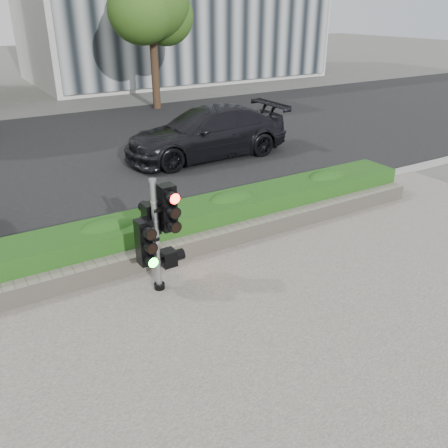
{
  "coord_description": "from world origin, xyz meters",
  "views": [
    {
      "loc": [
        -3.48,
        -5.34,
        4.41
      ],
      "look_at": [
        0.13,
        0.6,
        1.2
      ],
      "focal_mm": 38.0,
      "sensor_mm": 36.0,
      "label": 1
    }
  ],
  "objects": [
    {
      "name": "hedge",
      "position": [
        0.0,
        2.55,
        0.37
      ],
      "size": [
        12.0,
        1.0,
        0.68
      ],
      "primitive_type": "cube",
      "color": "#357A25",
      "rests_on": "sidewalk"
    },
    {
      "name": "car_dark",
      "position": [
        3.66,
        7.47,
        0.79
      ],
      "size": [
        5.28,
        2.16,
        1.53
      ],
      "primitive_type": "imported",
      "rotation": [
        0.0,
        0.0,
        -1.57
      ],
      "color": "black",
      "rests_on": "road"
    },
    {
      "name": "traffic_signal",
      "position": [
        -0.83,
        1.13,
        1.12
      ],
      "size": [
        0.68,
        0.5,
        1.96
      ],
      "rotation": [
        0.0,
        0.0,
        0.04
      ],
      "color": "black",
      "rests_on": "sidewalk"
    },
    {
      "name": "sidewalk",
      "position": [
        0.0,
        -2.5,
        0.01
      ],
      "size": [
        16.0,
        11.0,
        0.03
      ],
      "primitive_type": "cube",
      "color": "#9E9389",
      "rests_on": "ground"
    },
    {
      "name": "road",
      "position": [
        0.0,
        10.0,
        0.01
      ],
      "size": [
        60.0,
        13.0,
        0.02
      ],
      "primitive_type": "cube",
      "color": "black",
      "rests_on": "ground"
    },
    {
      "name": "stone_wall",
      "position": [
        0.0,
        1.9,
        0.2
      ],
      "size": [
        12.0,
        0.32,
        0.34
      ],
      "primitive_type": "cube",
      "color": "gray",
      "rests_on": "sidewalk"
    },
    {
      "name": "ground",
      "position": [
        0.0,
        0.0,
        0.0
      ],
      "size": [
        120.0,
        120.0,
        0.0
      ],
      "primitive_type": "plane",
      "color": "#51514C",
      "rests_on": "ground"
    },
    {
      "name": "curb",
      "position": [
        0.0,
        3.15,
        0.06
      ],
      "size": [
        60.0,
        0.25,
        0.12
      ],
      "primitive_type": "cube",
      "color": "gray",
      "rests_on": "ground"
    },
    {
      "name": "tree_right",
      "position": [
        5.48,
        15.55,
        4.48
      ],
      "size": [
        4.1,
        3.58,
        6.53
      ],
      "color": "black",
      "rests_on": "ground"
    }
  ]
}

